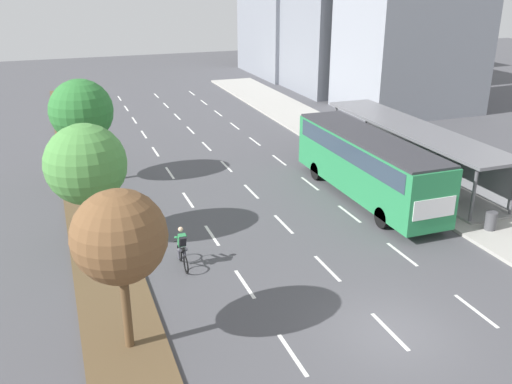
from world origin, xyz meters
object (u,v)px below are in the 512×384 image
(cyclist, at_px, (182,249))
(median_tree_second, at_px, (86,165))
(median_tree_third, at_px, (81,111))
(bus, at_px, (367,161))
(median_tree_nearest, at_px, (119,237))
(trash_bin, at_px, (491,221))
(bus_shelter, at_px, (414,146))

(cyclist, xyz_separation_m, median_tree_second, (-3.15, 3.36, 2.85))
(cyclist, distance_m, median_tree_third, 12.09)
(bus, bearing_deg, median_tree_nearest, -147.53)
(bus, xyz_separation_m, trash_bin, (3.20, -5.62, -1.49))
(median_tree_nearest, bearing_deg, cyclist, 58.74)
(bus, xyz_separation_m, median_tree_nearest, (-13.41, -8.54, 1.81))
(cyclist, bearing_deg, trash_bin, -6.86)
(bus, distance_m, median_tree_second, 13.88)
(bus, relative_size, trash_bin, 13.28)
(median_tree_second, height_order, trash_bin, median_tree_second)
(bus, height_order, median_tree_nearest, median_tree_nearest)
(median_tree_second, relative_size, trash_bin, 6.15)
(median_tree_nearest, distance_m, median_tree_third, 15.89)
(trash_bin, bearing_deg, bus, 119.68)
(bus_shelter, relative_size, median_tree_second, 2.75)
(cyclist, height_order, trash_bin, cyclist)
(bus_shelter, xyz_separation_m, cyclist, (-14.91, -5.95, -1.07))
(cyclist, distance_m, trash_bin, 13.93)
(bus, relative_size, cyclist, 6.20)
(bus, xyz_separation_m, median_tree_second, (-13.78, -0.59, 1.57))
(median_tree_second, relative_size, median_tree_third, 0.92)
(cyclist, relative_size, median_tree_third, 0.32)
(bus_shelter, height_order, median_tree_nearest, median_tree_nearest)
(bus, relative_size, median_tree_third, 1.98)
(bus, bearing_deg, median_tree_third, 151.16)
(bus_shelter, bearing_deg, cyclist, -158.25)
(median_tree_third, relative_size, trash_bin, 6.71)
(median_tree_nearest, bearing_deg, bus, 32.47)
(cyclist, relative_size, median_tree_second, 0.35)
(median_tree_second, bearing_deg, median_tree_third, 86.90)
(median_tree_second, bearing_deg, bus, 2.46)
(median_tree_nearest, bearing_deg, bus_shelter, 30.76)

